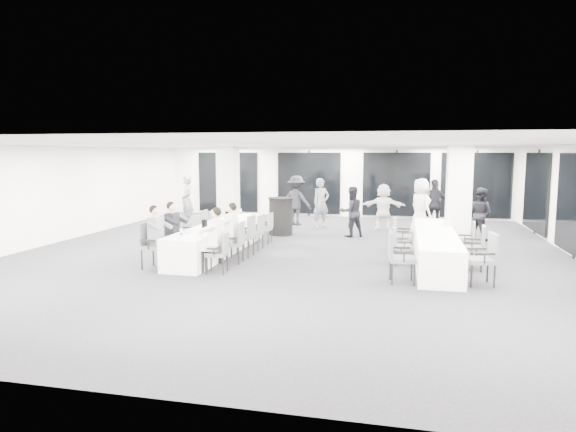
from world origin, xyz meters
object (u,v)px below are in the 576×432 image
Objects in this scene: chair_main_right_near at (220,250)px; chair_side_right_mid at (476,245)px; chair_main_left_far at (209,224)px; standing_guest_c at (296,197)px; chair_main_right_mid at (246,233)px; ice_bucket_near at (206,225)px; standing_guest_d at (435,202)px; chair_main_left_second at (169,237)px; chair_side_left_near at (398,254)px; standing_guest_f at (383,204)px; chair_main_left_mid at (183,232)px; standing_guest_e at (421,203)px; chair_main_left_near at (152,242)px; chair_side_left_far at (400,233)px; banquet_table_side at (435,248)px; chair_side_right_far at (468,237)px; standing_guest_a at (321,200)px; chair_main_right_second at (236,240)px; chair_side_left_mid at (400,243)px; cocktail_table at (281,216)px; standing_guest_g at (187,197)px; chair_main_right_fourth at (256,230)px; chair_side_right_near at (485,255)px; standing_guest_h at (480,210)px; standing_guest_b at (351,209)px; banquet_table_main at (218,239)px; chair_main_right_far at (266,226)px; ice_bucket_far at (229,215)px; chair_main_left_fourth at (200,229)px.

chair_main_right_near is 0.88× the size of chair_side_right_mid.
standing_guest_c reaches higher than chair_main_left_far.
chair_main_right_mid is 1.08m from ice_bucket_near.
chair_main_left_second is at bearing 28.73° from standing_guest_d.
standing_guest_d reaches higher than chair_side_left_near.
standing_guest_d reaches higher than standing_guest_f.
standing_guest_e reaches higher than chair_main_left_mid.
chair_main_left_near is 6.20m from chair_side_left_far.
banquet_table_side is at bearing -86.39° from chair_main_right_mid.
chair_side_right_far reaches higher than chair_main_right_near.
standing_guest_d is at bearing -39.72° from standing_guest_a.
chair_main_right_second reaches higher than chair_side_left_mid.
chair_main_right_mid is at bearing -100.69° from chair_side_left_mid.
standing_guest_a is (-2.75, 5.53, 0.47)m from chair_side_left_mid.
standing_guest_g is at bearing 157.74° from cocktail_table.
standing_guest_f is (3.17, 4.34, 0.35)m from chair_main_right_fourth.
chair_main_left_far is 4.46m from standing_guest_c.
chair_side_left_far is 4.44m from standing_guest_d.
cocktail_table is at bearing 1.51° from chair_main_right_fourth.
chair_side_left_near is (3.76, -1.04, 0.03)m from chair_main_right_second.
chair_side_right_near is at bearing 79.05° from standing_guest_d.
standing_guest_h is (1.46, 3.68, 0.52)m from banquet_table_side.
ice_bucket_near reaches higher than chair_side_left_mid.
chair_side_left_far is (3.77, 0.32, 0.00)m from chair_main_right_fourth.
standing_guest_b is at bearing 57.37° from chair_side_right_far.
chair_side_right_mid is at bearing 69.42° from chair_main_left_far.
standing_guest_c is (0.05, 5.84, 0.41)m from chair_main_right_mid.
chair_main_left_near is (-1.72, -5.26, -0.00)m from cocktail_table.
standing_guest_h reaches higher than chair_main_left_second.
chair_main_left_near is 1.03× the size of chair_main_left_mid.
chair_main_left_near reaches higher than banquet_table_main.
ice_bucket_near reaches higher than chair_side_right_mid.
chair_main_right_fourth is at bearing 59.33° from chair_main_left_far.
chair_main_right_far is 4.59m from standing_guest_f.
ice_bucket_far is (-5.28, -3.02, -0.16)m from standing_guest_e.
chair_side_right_near is (5.45, 0.21, 0.09)m from chair_main_right_near.
chair_main_left_mid is 1.08× the size of chair_main_left_far.
chair_side_right_mid reaches higher than chair_main_right_far.
chair_side_left_far is (5.43, 0.25, 0.04)m from chair_main_left_fourth.
chair_main_right_near is 3.89× the size of ice_bucket_far.
chair_main_left_fourth is 2.44m from chair_main_right_second.
standing_guest_d is at bearing 160.25° from chair_side_left_mid.
chair_main_left_fourth is 5.18m from standing_guest_a.
chair_main_right_mid reaches higher than chair_main_left_far.
chair_main_right_mid reaches higher than chair_main_right_near.
chair_main_right_fourth is 0.91× the size of chair_side_right_near.
ice_bucket_far reaches higher than chair_main_right_far.
chair_side_right_mid is at bearing 80.11° from standing_guest_d.
chair_main_left_mid is at bearing -72.66° from chair_side_left_far.
standing_guest_a reaches higher than chair_main_right_fourth.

